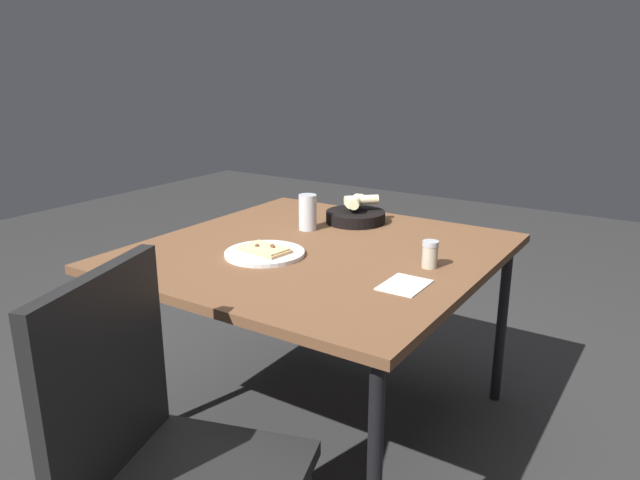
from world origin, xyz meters
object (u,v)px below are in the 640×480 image
Objects in this scene: bread_basket at (356,214)px; beer_glass at (308,214)px; pepper_shaker at (430,256)px; dining_table at (317,261)px; chair_near at (158,450)px; pizza_plate at (265,252)px.

beer_glass reaches higher than bread_basket.
bread_basket is at bearing -126.75° from pepper_shaker.
chair_near reaches higher than dining_table.
beer_glass is 0.60m from pepper_shaker.
pizza_plate is 0.86m from chair_near.
pepper_shaker is at bearing 53.25° from bread_basket.
pepper_shaker is at bearing 167.71° from chair_near.
bread_basket is (-0.55, 0.05, 0.02)m from pizza_plate.
pizza_plate is 3.11× the size of pepper_shaker.
dining_table is 0.27m from beer_glass.
pizza_plate is 0.55m from bread_basket.
beer_glass is 0.15× the size of chair_near.
dining_table is 4.93× the size of bread_basket.
beer_glass is at bearing -28.09° from bread_basket.
dining_table is 0.20m from pizza_plate.
chair_near reaches higher than pepper_shaker.
dining_table is at bearing -85.96° from pepper_shaker.
chair_near reaches higher than pizza_plate.
bread_basket is 1.37m from chair_near.
chair_near is at bearing 21.74° from pizza_plate.
bread_basket is 1.74× the size of beer_glass.
bread_basket is at bearing -168.68° from chair_near.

